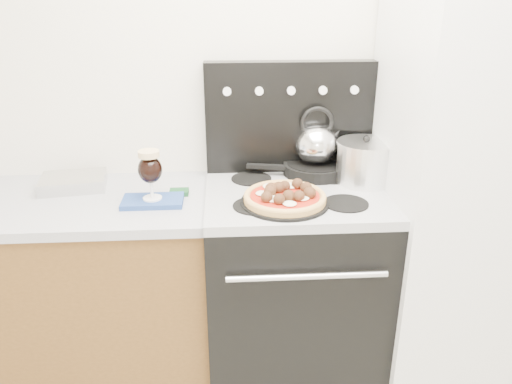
{
  "coord_description": "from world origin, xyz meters",
  "views": [
    {
      "loc": [
        -0.21,
        -0.76,
        1.72
      ],
      "look_at": [
        -0.1,
        1.05,
        0.97
      ],
      "focal_mm": 35.0,
      "sensor_mm": 36.0,
      "label": 1
    }
  ],
  "objects": [
    {
      "name": "fridge",
      "position": [
        0.78,
        1.15,
        0.95
      ],
      "size": [
        0.64,
        0.68,
        1.9
      ],
      "primitive_type": "cube",
      "color": "silver",
      "rests_on": "ground"
    },
    {
      "name": "stock_pot",
      "position": [
        0.39,
        1.26,
        1.01
      ],
      "size": [
        0.31,
        0.31,
        0.18
      ],
      "primitive_type": "cylinder",
      "rotation": [
        0.0,
        0.0,
        -0.34
      ],
      "color": "white",
      "rests_on": "cooktop"
    },
    {
      "name": "room_shell",
      "position": [
        0.0,
        0.29,
        1.25
      ],
      "size": [
        3.52,
        3.01,
        2.52
      ],
      "color": "#B9B4A9",
      "rests_on": "ground"
    },
    {
      "name": "foil_sheet",
      "position": [
        -0.88,
        1.32,
        0.93
      ],
      "size": [
        0.3,
        0.24,
        0.05
      ],
      "primitive_type": "cube",
      "rotation": [
        0.0,
        0.0,
        0.15
      ],
      "color": "silver",
      "rests_on": "countertop"
    },
    {
      "name": "backguard",
      "position": [
        0.08,
        1.45,
        1.17
      ],
      "size": [
        0.76,
        0.08,
        0.5
      ],
      "primitive_type": "cube",
      "color": "black",
      "rests_on": "cooktop"
    },
    {
      "name": "tea_kettle",
      "position": [
        0.2,
        1.37,
        1.08
      ],
      "size": [
        0.21,
        0.21,
        0.22
      ],
      "primitive_type": null,
      "rotation": [
        0.0,
        0.0,
        -0.08
      ],
      "color": "silver",
      "rests_on": "skillet"
    },
    {
      "name": "pizza_pan",
      "position": [
        0.02,
        1.05,
        0.93
      ],
      "size": [
        0.4,
        0.4,
        0.01
      ],
      "primitive_type": "cylinder",
      "rotation": [
        0.0,
        0.0,
        0.14
      ],
      "color": "black",
      "rests_on": "cooktop"
    },
    {
      "name": "skillet",
      "position": [
        0.2,
        1.37,
        0.95
      ],
      "size": [
        0.34,
        0.34,
        0.05
      ],
      "primitive_type": "cylinder",
      "rotation": [
        0.0,
        0.0,
        -0.21
      ],
      "color": "black",
      "rests_on": "cooktop"
    },
    {
      "name": "cooktop",
      "position": [
        0.08,
        1.18,
        0.9
      ],
      "size": [
        0.76,
        0.65,
        0.04
      ],
      "primitive_type": "cube",
      "color": "#ADADB2",
      "rests_on": "stove_body"
    },
    {
      "name": "pizza",
      "position": [
        0.02,
        1.05,
        0.95
      ],
      "size": [
        0.36,
        0.36,
        0.05
      ],
      "primitive_type": null,
      "rotation": [
        0.0,
        0.0,
        0.09
      ],
      "color": "tan",
      "rests_on": "pizza_pan"
    },
    {
      "name": "stove_body",
      "position": [
        0.08,
        1.18,
        0.44
      ],
      "size": [
        0.76,
        0.65,
        0.88
      ],
      "primitive_type": "cube",
      "color": "black",
      "rests_on": "ground"
    },
    {
      "name": "oven_mitt",
      "position": [
        -0.51,
        1.13,
        0.91
      ],
      "size": [
        0.25,
        0.14,
        0.02
      ],
      "primitive_type": "cube",
      "rotation": [
        0.0,
        0.0,
        0.01
      ],
      "color": "navy",
      "rests_on": "countertop"
    },
    {
      "name": "countertop",
      "position": [
        -1.02,
        1.2,
        0.88
      ],
      "size": [
        1.48,
        0.63,
        0.04
      ],
      "primitive_type": "cube",
      "color": "#A9A9B3",
      "rests_on": "base_cabinet"
    },
    {
      "name": "beer_glass",
      "position": [
        -0.51,
        1.13,
        1.03
      ],
      "size": [
        0.11,
        0.11,
        0.21
      ],
      "primitive_type": null,
      "rotation": [
        0.0,
        0.0,
        -0.15
      ],
      "color": "black",
      "rests_on": "oven_mitt"
    },
    {
      "name": "base_cabinet",
      "position": [
        -1.02,
        1.2,
        0.43
      ],
      "size": [
        1.45,
        0.6,
        0.86
      ],
      "primitive_type": "cube",
      "color": "brown",
      "rests_on": "ground"
    }
  ]
}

